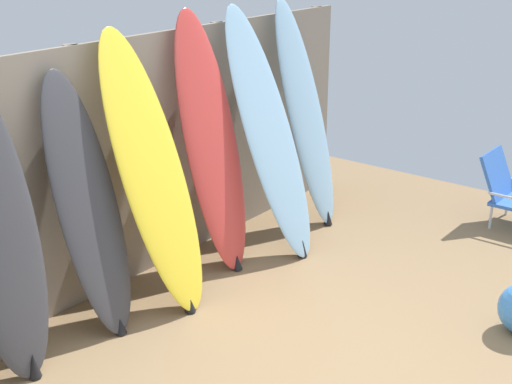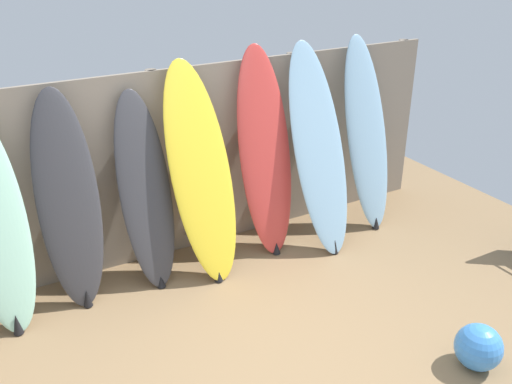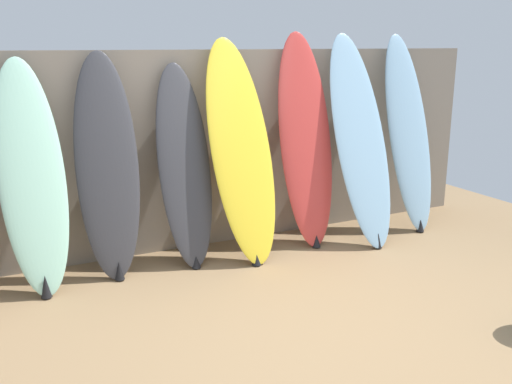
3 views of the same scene
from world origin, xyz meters
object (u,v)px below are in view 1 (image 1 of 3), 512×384
(surfboard_charcoal_3, at_px, (88,207))
(beach_chair, at_px, (511,190))
(surfboard_skyblue_6, at_px, (269,135))
(surfboard_yellow_4, at_px, (153,174))
(surfboard_red_5, at_px, (212,144))
(surfboard_skyblue_7, at_px, (306,115))

(surfboard_charcoal_3, relative_size, beach_chair, 2.64)
(surfboard_skyblue_6, bearing_deg, surfboard_charcoal_3, 174.29)
(surfboard_yellow_4, bearing_deg, surfboard_charcoal_3, 168.62)
(surfboard_charcoal_3, height_order, surfboard_red_5, surfboard_red_5)
(surfboard_yellow_4, distance_m, surfboard_red_5, 0.71)
(surfboard_charcoal_3, bearing_deg, surfboard_yellow_4, -11.38)
(surfboard_red_5, height_order, surfboard_skyblue_7, surfboard_red_5)
(surfboard_charcoal_3, bearing_deg, surfboard_skyblue_6, -5.71)
(surfboard_red_5, relative_size, beach_chair, 3.05)
(surfboard_charcoal_3, height_order, surfboard_skyblue_7, surfboard_skyblue_7)
(surfboard_red_5, relative_size, surfboard_skyblue_7, 1.01)
(surfboard_charcoal_3, xyz_separation_m, surfboard_red_5, (1.19, -0.01, 0.14))
(surfboard_yellow_4, height_order, beach_chair, surfboard_yellow_4)
(surfboard_yellow_4, height_order, surfboard_skyblue_7, surfboard_skyblue_7)
(surfboard_skyblue_6, relative_size, beach_chair, 3.04)
(surfboard_skyblue_6, xyz_separation_m, surfboard_skyblue_7, (0.68, 0.12, 0.00))
(surfboard_skyblue_7, bearing_deg, surfboard_charcoal_3, 178.78)
(surfboard_charcoal_3, relative_size, surfboard_red_5, 0.87)
(beach_chair, bearing_deg, surfboard_yellow_4, 145.18)
(surfboard_skyblue_6, relative_size, surfboard_skyblue_7, 1.00)
(surfboard_skyblue_6, height_order, beach_chair, surfboard_skyblue_6)
(surfboard_red_5, distance_m, surfboard_skyblue_6, 0.53)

